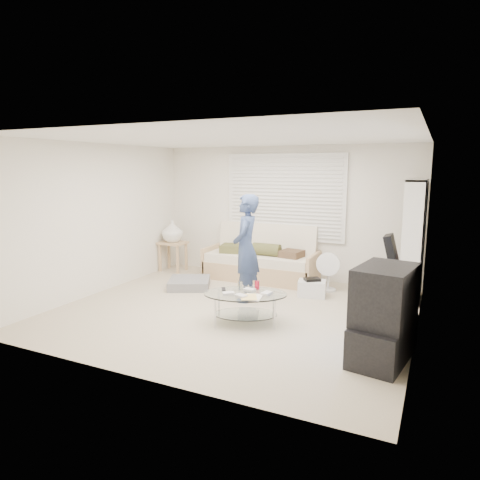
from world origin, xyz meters
The scene contains 13 objects.
ground centered at (0.00, 0.00, 0.00)m, with size 5.00×5.00×0.00m, color tan.
room_shell centered at (0.00, 0.48, 1.63)m, with size 5.02×4.52×2.51m.
window_blinds centered at (0.00, 2.20, 1.55)m, with size 2.32×0.08×1.62m.
futon_sofa centered at (-0.33, 1.87, 0.34)m, with size 2.12×0.86×1.04m.
grey_floor_pillow centered at (-1.26, 0.80, 0.08)m, with size 0.70×0.70×0.16m, color slate.
side_table centered at (-2.22, 1.72, 0.78)m, with size 0.53×0.43×1.05m.
bookshelf centered at (2.32, 1.68, 0.96)m, with size 0.30×0.81×1.92m.
guitar_case centered at (2.08, 1.52, 0.47)m, with size 0.42×0.39×1.05m.
floor_fan centered at (1.01, 1.66, 0.39)m, with size 0.41×0.27×0.68m.
storage_bin centered at (0.85, 1.21, 0.14)m, with size 0.49×0.39×0.31m.
tv_unit centered at (2.20, -0.76, 0.51)m, with size 0.67×1.05×1.06m.
coffee_table centered at (0.37, -0.37, 0.34)m, with size 1.32×1.09×0.54m.
standing_person centered at (-0.05, 0.56, 0.85)m, with size 0.62×0.41×1.70m, color navy.
Camera 1 is at (2.67, -5.46, 2.10)m, focal length 32.00 mm.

